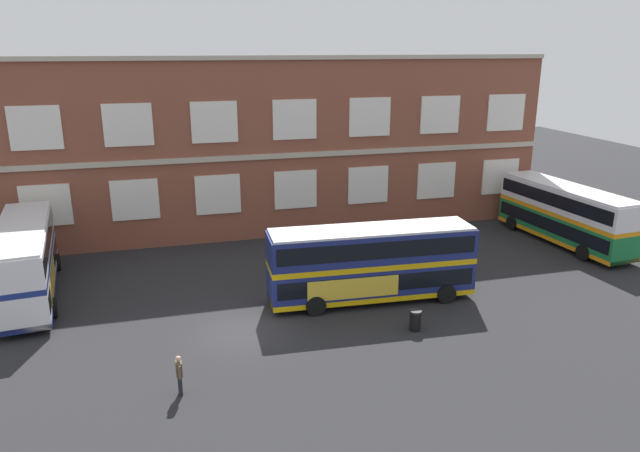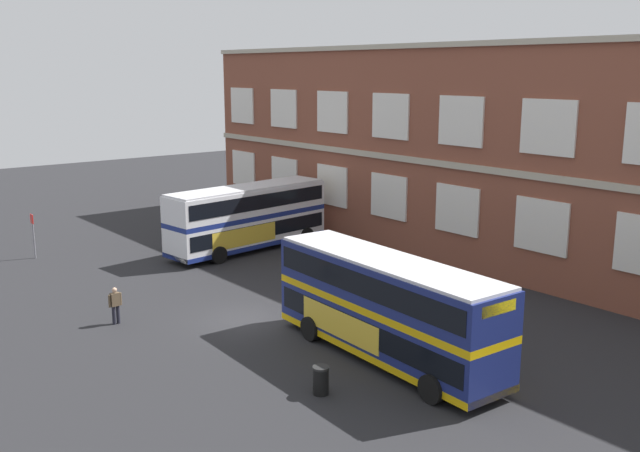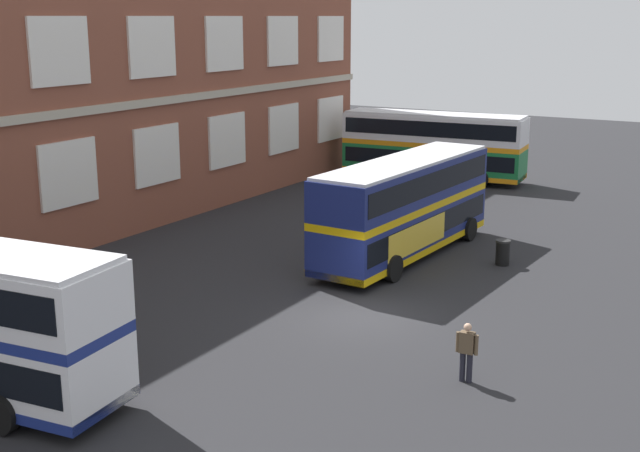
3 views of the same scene
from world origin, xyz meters
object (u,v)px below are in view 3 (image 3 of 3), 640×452
(double_decker_middle, at_px, (405,206))
(double_decker_far, at_px, (433,145))
(station_litter_bin, at_px, (503,252))
(waiting_passenger, at_px, (467,350))

(double_decker_middle, distance_m, double_decker_far, 17.22)
(double_decker_far, height_order, station_litter_bin, double_decker_far)
(double_decker_middle, height_order, double_decker_far, same)
(double_decker_middle, xyz_separation_m, waiting_passenger, (-10.42, -6.64, -1.22))
(double_decker_far, distance_m, waiting_passenger, 29.39)
(double_decker_far, xyz_separation_m, station_litter_bin, (-15.44, -9.52, -1.63))
(waiting_passenger, bearing_deg, double_decker_far, 24.55)
(station_litter_bin, bearing_deg, waiting_passenger, -166.65)
(double_decker_far, bearing_deg, station_litter_bin, -148.33)
(double_decker_far, relative_size, waiting_passenger, 6.58)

